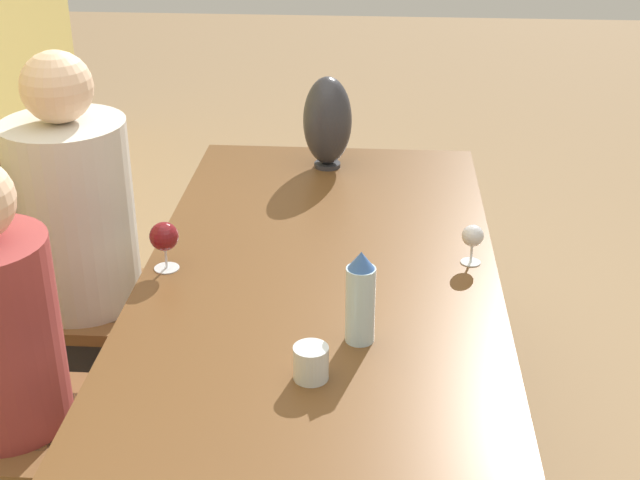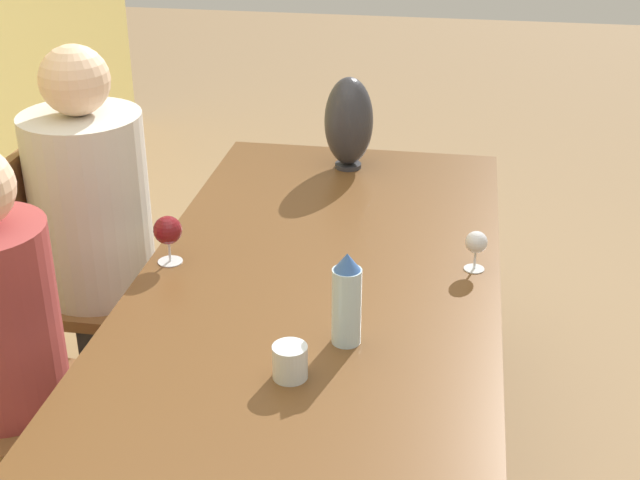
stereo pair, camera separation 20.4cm
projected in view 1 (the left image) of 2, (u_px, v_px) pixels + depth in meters
The scene contains 9 objects.
dining_table at pixel (314, 331), 2.33m from camera, with size 2.39×0.99×0.75m.
water_bottle at pixel (360, 298), 2.12m from camera, with size 0.07×0.07×0.24m.
water_tumbler at pixel (311, 363), 2.01m from camera, with size 0.08×0.08×0.08m.
vase at pixel (327, 121), 3.12m from camera, with size 0.17×0.17×0.33m.
wine_glass_0 at pixel (473, 237), 2.50m from camera, with size 0.06×0.06×0.12m.
wine_glass_3 at pixel (164, 237), 2.46m from camera, with size 0.08×0.08×0.14m.
chair_far at pixel (62, 287), 2.89m from camera, with size 0.44×0.44×0.95m.
person_near at pixel (6, 361), 2.26m from camera, with size 0.32×0.32×1.20m.
person_far at pixel (82, 240), 2.81m from camera, with size 0.38×0.38×1.29m.
Camera 1 is at (-1.98, -0.16, 1.93)m, focal length 50.00 mm.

